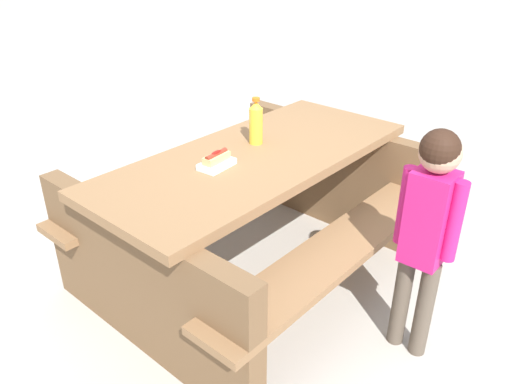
# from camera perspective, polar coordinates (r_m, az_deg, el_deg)

# --- Properties ---
(ground_plane) EXTENTS (30.00, 30.00, 0.00)m
(ground_plane) POSITION_cam_1_polar(r_m,az_deg,el_deg) (2.98, 0.00, -8.99)
(ground_plane) COLOR #B7B2A8
(ground_plane) RESTS_ON ground
(picnic_table) EXTENTS (2.13, 1.86, 0.75)m
(picnic_table) POSITION_cam_1_polar(r_m,az_deg,el_deg) (2.74, 0.00, -1.49)
(picnic_table) COLOR olive
(picnic_table) RESTS_ON ground
(soda_bottle) EXTENTS (0.07, 0.07, 0.25)m
(soda_bottle) POSITION_cam_1_polar(r_m,az_deg,el_deg) (2.69, -0.01, 7.90)
(soda_bottle) COLOR yellow
(soda_bottle) RESTS_ON picnic_table
(hotdog_tray) EXTENTS (0.21, 0.17, 0.08)m
(hotdog_tray) POSITION_cam_1_polar(r_m,az_deg,el_deg) (2.44, -4.50, 3.51)
(hotdog_tray) COLOR white
(hotdog_tray) RESTS_ON picnic_table
(child_in_coat) EXTENTS (0.20, 0.26, 1.11)m
(child_in_coat) POSITION_cam_1_polar(r_m,az_deg,el_deg) (2.21, 18.97, -2.91)
(child_in_coat) COLOR brown
(child_in_coat) RESTS_ON ground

